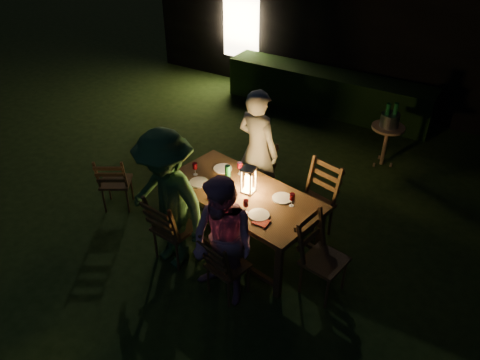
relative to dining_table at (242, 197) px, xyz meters
The scene contains 29 objects.
garden_envelope 6.87m from the dining_table, 91.57° to the left, with size 40.00×40.00×3.20m.
dining_table is the anchor object (origin of this frame).
chair_near_left 0.99m from the dining_table, 130.83° to the right, with size 0.51×0.54×1.04m.
chair_near_right 1.01m from the dining_table, 70.38° to the right, with size 0.50×0.52×0.93m.
chair_far_left 1.00m from the dining_table, 109.73° to the left, with size 0.49×0.52×1.01m.
chair_far_right 1.04m from the dining_table, 43.80° to the left, with size 0.60×0.62×1.08m.
chair_end 1.30m from the dining_table, 10.69° to the right, with size 0.56×0.53×1.03m.
chair_spare 2.04m from the dining_table, behind, with size 0.58×0.60×0.93m.
person_house_side 0.95m from the dining_table, 108.09° to the left, with size 0.66×0.43×1.81m, color beige.
person_opp_right 0.94m from the dining_table, 71.91° to the right, with size 0.78×0.61×1.61m, color #B27A9D.
person_opp_left 0.95m from the dining_table, 129.43° to the right, with size 1.20×0.69×1.85m, color #2F5C2E.
lantern 0.25m from the dining_table, 34.33° to the left, with size 0.16×0.16×0.35m.
plate_far_left 0.60m from the dining_table, 147.53° to the left, with size 0.25×0.25×0.01m, color white.
plate_near_left 0.60m from the dining_table, 168.87° to the right, with size 0.25×0.25×0.01m, color white.
plate_far_right 0.51m from the dining_table, 15.38° to the left, with size 0.25×0.25×0.01m, color white.
plate_near_right 0.51m from the dining_table, 36.72° to the right, with size 0.25×0.25×0.01m, color white.
wineglass_a 0.44m from the dining_table, 126.30° to the left, with size 0.06×0.06×0.18m, color #59070F, non-canonical shape.
wineglass_b 0.75m from the dining_table, behind, with size 0.06×0.06×0.18m, color #59070F, non-canonical shape.
wineglass_c 0.44m from the dining_table, 53.70° to the right, with size 0.06×0.06×0.18m, color #59070F, non-canonical shape.
wineglass_d 0.67m from the dining_table, ahead, with size 0.06×0.06×0.18m, color #59070F, non-canonical shape.
wineglass_e 0.36m from the dining_table, 119.11° to the right, with size 0.06×0.06×0.18m, color silver, non-canonical shape.
bottle_table 0.33m from the dining_table, 169.33° to the left, with size 0.07×0.07×0.28m, color #0F471E.
napkin_left 0.36m from the dining_table, 125.79° to the right, with size 0.18×0.14×0.01m, color red.
napkin_right 0.63m from the dining_table, 39.28° to the right, with size 0.18×0.14×0.01m, color red.
phone 0.69m from the dining_table, 164.85° to the right, with size 0.14×0.07×0.01m, color black.
side_table 3.09m from the dining_table, 71.61° to the left, with size 0.53×0.53×0.71m.
ice_bucket 3.09m from the dining_table, 71.61° to the left, with size 0.30×0.30×0.22m, color #A5A8AD.
bottle_bucket_a 3.04m from the dining_table, 72.27° to the left, with size 0.07×0.07×0.32m, color #0F471E.
bottle_bucket_b 3.14m from the dining_table, 70.98° to the left, with size 0.07×0.07×0.32m, color #0F471E.
Camera 1 is at (2.61, -4.70, 4.19)m, focal length 35.00 mm.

